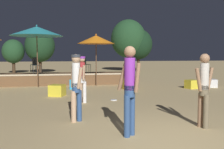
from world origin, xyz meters
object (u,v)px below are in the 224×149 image
object	(u,v)px
background_tree_3	(13,51)
cube_seat_2	(75,84)
person_1	(130,86)
bistro_chair_1	(35,63)
background_tree_2	(40,46)
cube_seat_1	(211,83)
bistro_chair_2	(86,63)
person_2	(76,84)
patio_umbrella_2	(37,31)
cube_seat_3	(57,90)
cube_seat_0	(128,84)
person_3	(204,88)
patio_umbrella_1	(96,40)
frisbee_disc	(114,100)
background_tree_1	(128,39)
background_tree_0	(138,44)
person_0	(82,77)
cube_seat_4	(191,84)
bistro_chair_0	(36,64)

from	to	relation	value
background_tree_3	cube_seat_2	bearing A→B (deg)	-66.16
cube_seat_2	person_1	size ratio (longest dim) A/B	0.30
bistro_chair_1	background_tree_2	world-z (taller)	background_tree_2
cube_seat_1	bistro_chair_2	distance (m)	7.24
bistro_chair_2	background_tree_3	distance (m)	10.30
cube_seat_1	person_2	size ratio (longest dim) A/B	0.42
patio_umbrella_2	cube_seat_3	world-z (taller)	patio_umbrella_2
cube_seat_0	cube_seat_3	distance (m)	3.67
person_3	background_tree_3	xyz separation A→B (m)	(-7.66, 18.59, 1.05)
background_tree_2	patio_umbrella_1	bearing A→B (deg)	-69.15
cube_seat_0	frisbee_disc	size ratio (longest dim) A/B	2.21
patio_umbrella_2	background_tree_1	distance (m)	13.82
patio_umbrella_2	background_tree_0	world-z (taller)	background_tree_0
patio_umbrella_1	background_tree_2	bearing A→B (deg)	110.85
background_tree_0	background_tree_1	world-z (taller)	background_tree_1
patio_umbrella_1	bistro_chair_1	size ratio (longest dim) A/B	3.16
cube_seat_1	bistro_chair_2	xyz separation A→B (m)	(-6.24, 3.53, 0.99)
cube_seat_2	person_2	distance (m)	6.20
person_0	person_1	world-z (taller)	person_1
cube_seat_4	background_tree_1	bearing A→B (deg)	89.15
patio_umbrella_2	person_0	size ratio (longest dim) A/B	1.96
cube_seat_4	background_tree_0	world-z (taller)	background_tree_0
cube_seat_0	bistro_chair_0	distance (m)	5.55
person_1	person_0	bearing A→B (deg)	-121.08
person_3	cube_seat_3	bearing A→B (deg)	20.60
patio_umbrella_1	frisbee_disc	bearing A→B (deg)	-89.20
bistro_chair_0	bistro_chair_2	distance (m)	2.98
cube_seat_0	background_tree_1	world-z (taller)	background_tree_1
bistro_chair_0	background_tree_0	world-z (taller)	background_tree_0
cube_seat_0	cube_seat_1	world-z (taller)	cube_seat_0
cube_seat_4	frisbee_disc	world-z (taller)	cube_seat_4
patio_umbrella_2	bistro_chair_0	world-z (taller)	patio_umbrella_2
cube_seat_1	person_0	size ratio (longest dim) A/B	0.44
person_1	patio_umbrella_2	bearing A→B (deg)	-114.15
patio_umbrella_2	background_tree_2	size ratio (longest dim) A/B	0.81
cube_seat_3	person_2	distance (m)	4.28
background_tree_3	bistro_chair_0	bearing A→B (deg)	-72.35
cube_seat_4	background_tree_3	xyz separation A→B (m)	(-10.77, 12.30, 1.77)
cube_seat_2	person_3	world-z (taller)	person_3
cube_seat_0	person_0	xyz separation A→B (m)	(-2.49, -3.11, 0.68)
person_0	background_tree_2	world-z (taller)	background_tree_2
background_tree_0	background_tree_3	bearing A→B (deg)	-175.25
person_0	person_1	bearing A→B (deg)	-92.97
cube_seat_4	background_tree_2	distance (m)	15.16
background_tree_2	cube_seat_3	bearing A→B (deg)	-82.07
bistro_chair_1	background_tree_2	xyz separation A→B (m)	(-0.44, 8.14, 1.30)
cube_seat_2	frisbee_disc	xyz separation A→B (m)	(1.27, -3.46, -0.22)
cube_seat_3	bistro_chair_1	world-z (taller)	bistro_chair_1
person_0	frisbee_disc	world-z (taller)	person_0
cube_seat_0	background_tree_1	size ratio (longest dim) A/B	0.10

